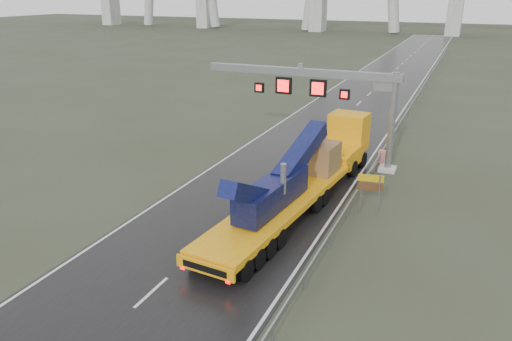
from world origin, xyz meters
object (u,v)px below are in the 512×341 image
at_px(striped_barrier, 382,157).
at_px(exit_sign_pair, 370,186).
at_px(heavy_haul_truck, 310,169).
at_px(sign_gantry, 328,90).

bearing_deg(striped_barrier, exit_sign_pair, -62.01).
distance_m(heavy_haul_truck, striped_barrier, 9.02).
bearing_deg(heavy_haul_truck, sign_gantry, 103.63).
relative_size(sign_gantry, heavy_haul_truck, 0.73).
distance_m(sign_gantry, exit_sign_pair, 10.18).
distance_m(sign_gantry, heavy_haul_truck, 7.83).
bearing_deg(sign_gantry, exit_sign_pair, -58.00).
bearing_deg(sign_gantry, heavy_haul_truck, -81.90).
xyz_separation_m(exit_sign_pair, striped_barrier, (-0.85, 9.54, -1.24)).
relative_size(exit_sign_pair, striped_barrier, 2.41).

